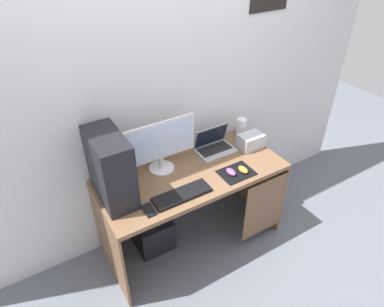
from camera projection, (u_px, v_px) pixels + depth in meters
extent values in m
plane|color=slate|center=(192.00, 239.00, 3.01)|extent=(8.00, 8.00, 0.00)
cube|color=silver|center=(167.00, 88.00, 2.50)|extent=(4.00, 0.04, 2.60)
cube|color=brown|center=(192.00, 175.00, 2.58)|extent=(1.44, 0.63, 0.03)
cube|color=brown|center=(109.00, 245.00, 2.50)|extent=(0.02, 0.63, 0.71)
cube|color=brown|center=(259.00, 181.00, 3.10)|extent=(0.02, 0.63, 0.71)
cube|color=brown|center=(264.00, 208.00, 2.77)|extent=(0.40, 0.01, 0.57)
cube|color=black|center=(110.00, 168.00, 2.22)|extent=(0.21, 0.43, 0.49)
cylinder|color=silver|center=(162.00, 168.00, 2.61)|extent=(0.20, 0.20, 0.01)
cylinder|color=silver|center=(161.00, 162.00, 2.58)|extent=(0.04, 0.04, 0.10)
cube|color=silver|center=(160.00, 141.00, 2.46)|extent=(0.56, 0.02, 0.30)
cube|color=#B2C6EA|center=(161.00, 141.00, 2.45)|extent=(0.53, 0.00, 0.27)
cube|color=#9EA3A8|center=(216.00, 150.00, 2.81)|extent=(0.32, 0.21, 0.01)
cube|color=black|center=(215.00, 149.00, 2.82)|extent=(0.28, 0.13, 0.00)
cube|color=#9EA3A8|center=(211.00, 136.00, 2.81)|extent=(0.32, 0.06, 0.19)
cube|color=black|center=(211.00, 136.00, 2.80)|extent=(0.29, 0.05, 0.17)
cylinder|color=white|center=(241.00, 129.00, 2.93)|extent=(0.08, 0.08, 0.18)
cube|color=#B7BCC6|center=(251.00, 141.00, 2.83)|extent=(0.20, 0.14, 0.12)
cube|color=black|center=(182.00, 195.00, 2.36)|extent=(0.42, 0.14, 0.02)
cube|color=black|center=(236.00, 173.00, 2.57)|extent=(0.26, 0.20, 0.00)
ellipsoid|color=#8C4C99|center=(231.00, 172.00, 2.55)|extent=(0.06, 0.10, 0.03)
ellipsoid|color=orange|center=(243.00, 170.00, 2.57)|extent=(0.06, 0.10, 0.03)
cube|color=black|center=(149.00, 210.00, 2.24)|extent=(0.07, 0.13, 0.01)
cube|color=black|center=(152.00, 232.00, 2.88)|extent=(0.29, 0.29, 0.29)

